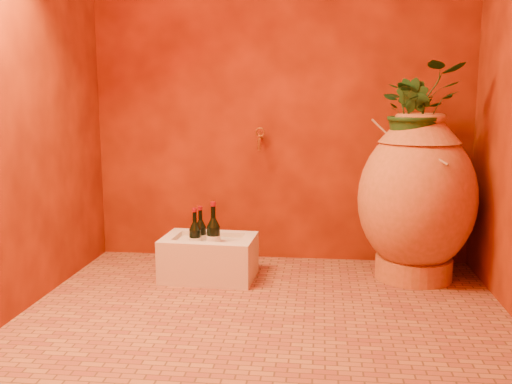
# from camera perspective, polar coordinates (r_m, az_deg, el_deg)

# --- Properties ---
(floor) EXTENTS (2.50, 2.50, 0.00)m
(floor) POSITION_cam_1_polar(r_m,az_deg,el_deg) (3.03, 0.93, -11.81)
(floor) COLOR #955931
(floor) RESTS_ON ground
(wall_back) EXTENTS (2.50, 0.02, 2.50)m
(wall_back) POSITION_cam_1_polar(r_m,az_deg,el_deg) (3.82, 2.48, 11.78)
(wall_back) COLOR #511404
(wall_back) RESTS_ON ground
(wall_left) EXTENTS (0.02, 2.00, 2.50)m
(wall_left) POSITION_cam_1_polar(r_m,az_deg,el_deg) (3.19, -22.41, 11.48)
(wall_left) COLOR #511404
(wall_left) RESTS_ON ground
(amphora) EXTENTS (0.86, 0.86, 1.00)m
(amphora) POSITION_cam_1_polar(r_m,az_deg,el_deg) (3.56, 15.76, -0.57)
(amphora) COLOR #C56E37
(amphora) RESTS_ON floor
(stone_basin) EXTENTS (0.57, 0.40, 0.26)m
(stone_basin) POSITION_cam_1_polar(r_m,az_deg,el_deg) (3.51, -4.71, -6.64)
(stone_basin) COLOR beige
(stone_basin) RESTS_ON floor
(wine_bottle_a) EXTENTS (0.08, 0.08, 0.34)m
(wine_bottle_a) POSITION_cam_1_polar(r_m,az_deg,el_deg) (3.44, -4.27, -4.60)
(wine_bottle_a) COLOR black
(wine_bottle_a) RESTS_ON stone_basin
(wine_bottle_b) EXTENTS (0.07, 0.07, 0.29)m
(wine_bottle_b) POSITION_cam_1_polar(r_m,az_deg,el_deg) (3.55, -5.55, -4.45)
(wine_bottle_b) COLOR black
(wine_bottle_b) RESTS_ON stone_basin
(wine_bottle_c) EXTENTS (0.07, 0.07, 0.30)m
(wine_bottle_c) POSITION_cam_1_polar(r_m,az_deg,el_deg) (3.47, -6.12, -4.74)
(wine_bottle_c) COLOR black
(wine_bottle_c) RESTS_ON stone_basin
(wall_tap) EXTENTS (0.06, 0.13, 0.15)m
(wall_tap) POSITION_cam_1_polar(r_m,az_deg,el_deg) (3.76, 0.39, 5.45)
(wall_tap) COLOR olive
(wall_tap) RESTS_ON wall_back
(plant_main) EXTENTS (0.60, 0.57, 0.54)m
(plant_main) POSITION_cam_1_polar(r_m,az_deg,el_deg) (3.51, 15.86, 7.98)
(plant_main) COLOR #163F18
(plant_main) RESTS_ON amphora
(plant_side) EXTENTS (0.28, 0.30, 0.44)m
(plant_side) POSITION_cam_1_polar(r_m,az_deg,el_deg) (3.43, 15.42, 7.26)
(plant_side) COLOR #163F18
(plant_side) RESTS_ON amphora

